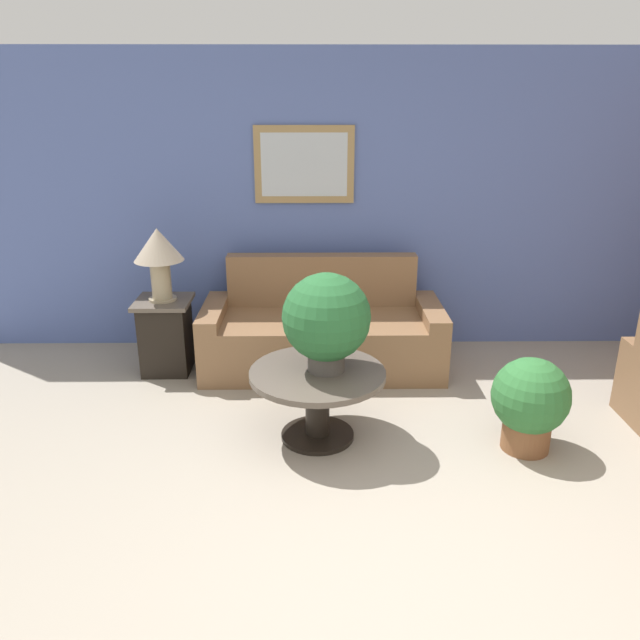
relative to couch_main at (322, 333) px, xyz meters
The scene contains 8 objects.
ground_plane 2.51m from the couch_main, 81.44° to the right, with size 20.00×20.00×0.00m, color gray.
wall_back 1.21m from the couch_main, 57.34° to the left, with size 7.68×0.09×2.60m.
couch_main is the anchor object (origin of this frame).
coffee_table 1.20m from the couch_main, 92.33° to the right, with size 0.91×0.91×0.50m.
side_table 1.32m from the couch_main, behind, with size 0.45×0.45×0.63m.
table_lamp 1.51m from the couch_main, behind, with size 0.40×0.40×0.60m.
potted_plant_on_table 1.31m from the couch_main, 89.52° to the right, with size 0.58×0.58×0.66m.
potted_plant_floor 1.90m from the couch_main, 45.54° to the right, with size 0.50×0.50×0.64m.
Camera 1 is at (-0.44, -2.50, 2.23)m, focal length 35.00 mm.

